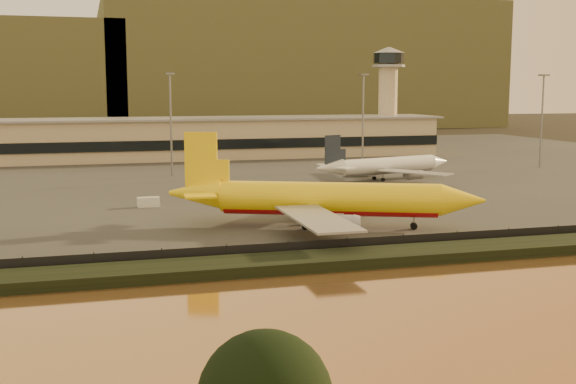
{
  "coord_description": "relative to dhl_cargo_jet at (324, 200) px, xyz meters",
  "views": [
    {
      "loc": [
        -30.37,
        -99.76,
        21.85
      ],
      "look_at": [
        0.99,
        12.0,
        5.13
      ],
      "focal_mm": 45.0,
      "sensor_mm": 36.0,
      "label": 1
    }
  ],
  "objects": [
    {
      "name": "gse_vehicle_yellow",
      "position": [
        9.48,
        16.78,
        -3.49
      ],
      "size": [
        4.28,
        2.18,
        1.87
      ],
      "primitive_type": "cube",
      "rotation": [
        0.0,
        0.0,
        -0.08
      ],
      "color": "yellow",
      "rests_on": "tarmac"
    },
    {
      "name": "dhl_cargo_jet",
      "position": [
        0.0,
        0.0,
        0.0
      ],
      "size": [
        47.59,
        45.04,
        14.83
      ],
      "rotation": [
        0.0,
        0.0,
        -0.39
      ],
      "color": "yellow",
      "rests_on": "tarmac"
    },
    {
      "name": "control_tower",
      "position": [
        64.89,
        125.09,
        17.03
      ],
      "size": [
        11.2,
        11.2,
        35.5
      ],
      "color": "tan",
      "rests_on": "tarmac"
    },
    {
      "name": "terminal_building",
      "position": [
        -19.63,
        119.64,
        1.62
      ],
      "size": [
        202.0,
        25.0,
        12.6
      ],
      "color": "tan",
      "rests_on": "tarmac"
    },
    {
      "name": "perimeter_fence",
      "position": [
        -5.11,
        -18.91,
        -3.33
      ],
      "size": [
        300.0,
        0.05,
        2.2
      ],
      "primitive_type": "cube",
      "color": "black",
      "rests_on": "tarmac"
    },
    {
      "name": "white_narrowbody_jet",
      "position": [
        32.95,
        52.11,
        -1.08
      ],
      "size": [
        38.48,
        36.76,
        11.22
      ],
      "rotation": [
        0.0,
        0.0,
        0.27
      ],
      "color": "white",
      "rests_on": "tarmac"
    },
    {
      "name": "distant_hills",
      "position": [
        -25.85,
        334.09,
        26.76
      ],
      "size": [
        470.0,
        160.0,
        70.0
      ],
      "color": "brown",
      "rests_on": "ground"
    },
    {
      "name": "gse_vehicle_white",
      "position": [
        -24.84,
        27.54,
        -3.53
      ],
      "size": [
        4.07,
        1.97,
        1.8
      ],
      "primitive_type": "cube",
      "rotation": [
        0.0,
        0.0,
        0.04
      ],
      "color": "white",
      "rests_on": "tarmac"
    },
    {
      "name": "embankment",
      "position": [
        -5.11,
        -22.91,
        -3.93
      ],
      "size": [
        320.0,
        7.0,
        1.4
      ],
      "primitive_type": "cube",
      "color": "black",
      "rests_on": "ground"
    },
    {
      "name": "tarmac",
      "position": [
        -5.11,
        89.09,
        -4.53
      ],
      "size": [
        320.0,
        220.0,
        0.2
      ],
      "primitive_type": "cube",
      "color": "#2D2D2D",
      "rests_on": "ground"
    },
    {
      "name": "apron_light_masts",
      "position": [
        9.89,
        69.09,
        11.07
      ],
      "size": [
        152.2,
        12.2,
        25.4
      ],
      "color": "slate",
      "rests_on": "tarmac"
    },
    {
      "name": "ground",
      "position": [
        -5.11,
        -5.91,
        -4.63
      ],
      "size": [
        900.0,
        900.0,
        0.0
      ],
      "primitive_type": "plane",
      "color": "black",
      "rests_on": "ground"
    }
  ]
}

